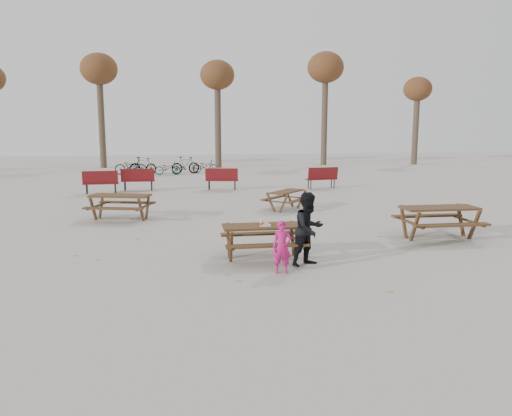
{
  "coord_description": "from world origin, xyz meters",
  "views": [
    {
      "loc": [
        -1.86,
        -10.81,
        3.01
      ],
      "look_at": [
        0.0,
        1.0,
        1.0
      ],
      "focal_mm": 35.0,
      "sensor_mm": 36.0,
      "label": 1
    }
  ],
  "objects": [
    {
      "name": "soda_bottle",
      "position": [
        -0.06,
        -0.13,
        0.85
      ],
      "size": [
        0.07,
        0.07,
        0.17
      ],
      "color": "silver",
      "rests_on": "main_picnic_table"
    },
    {
      "name": "bread_roll",
      "position": [
        0.06,
        -0.12,
        0.83
      ],
      "size": [
        0.14,
        0.06,
        0.05
      ],
      "primitive_type": "ellipsoid",
      "color": "tan",
      "rests_on": "food_tray"
    },
    {
      "name": "main_picnic_table",
      "position": [
        0.0,
        0.0,
        0.59
      ],
      "size": [
        1.8,
        1.45,
        0.78
      ],
      "color": "#341D13",
      "rests_on": "ground"
    },
    {
      "name": "fallen_leaves",
      "position": [
        0.5,
        2.5,
        0.0
      ],
      "size": [
        11.0,
        11.0,
        0.01
      ],
      "primitive_type": null,
      "color": "#CA7B30",
      "rests_on": "ground"
    },
    {
      "name": "ground",
      "position": [
        0.0,
        0.0,
        0.0
      ],
      "size": [
        80.0,
        80.0,
        0.0
      ],
      "primitive_type": "plane",
      "color": "gray",
      "rests_on": "ground"
    },
    {
      "name": "child",
      "position": [
        0.2,
        -1.15,
        0.54
      ],
      "size": [
        0.43,
        0.31,
        1.09
      ],
      "primitive_type": "imported",
      "rotation": [
        0.0,
        0.0,
        -0.13
      ],
      "color": "#BB1763",
      "rests_on": "ground"
    },
    {
      "name": "tree_row",
      "position": [
        0.9,
        25.15,
        6.19
      ],
      "size": [
        32.17,
        3.52,
        8.26
      ],
      "color": "#382B21",
      "rests_on": "ground"
    },
    {
      "name": "food_tray",
      "position": [
        0.06,
        -0.12,
        0.79
      ],
      "size": [
        0.18,
        0.11,
        0.03
      ],
      "primitive_type": "cube",
      "color": "white",
      "rests_on": "main_picnic_table"
    },
    {
      "name": "picnic_table_east",
      "position": [
        4.96,
        1.28,
        0.43
      ],
      "size": [
        2.0,
        1.62,
        0.86
      ],
      "primitive_type": null,
      "rotation": [
        0.0,
        0.0,
        -0.01
      ],
      "color": "#341D13",
      "rests_on": "ground"
    },
    {
      "name": "bicycle_row",
      "position": [
        -2.79,
        20.24,
        0.48
      ],
      "size": [
        6.28,
        1.61,
        1.07
      ],
      "color": "black",
      "rests_on": "ground"
    },
    {
      "name": "adult",
      "position": [
        0.88,
        -0.68,
        0.8
      ],
      "size": [
        0.97,
        0.91,
        1.59
      ],
      "primitive_type": "imported",
      "rotation": [
        0.0,
        0.0,
        0.52
      ],
      "color": "black",
      "rests_on": "ground"
    },
    {
      "name": "park_bench_row",
      "position": [
        -0.96,
        12.08,
        0.52
      ],
      "size": [
        11.66,
        1.36,
        1.03
      ],
      "color": "maroon",
      "rests_on": "ground"
    },
    {
      "name": "picnic_table_far",
      "position": [
        1.95,
        6.39,
        0.34
      ],
      "size": [
        1.98,
        2.0,
        0.67
      ],
      "primitive_type": null,
      "rotation": [
        0.0,
        0.0,
        0.83
      ],
      "color": "#341D13",
      "rests_on": "ground"
    },
    {
      "name": "picnic_table_north",
      "position": [
        -3.69,
        5.33,
        0.4
      ],
      "size": [
        2.19,
        1.94,
        0.8
      ],
      "primitive_type": null,
      "rotation": [
        0.0,
        0.0,
        -0.26
      ],
      "color": "#341D13",
      "rests_on": "ground"
    }
  ]
}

